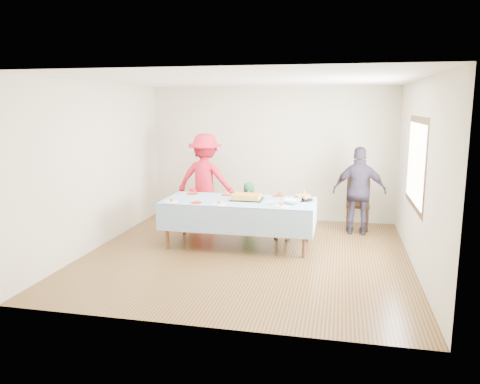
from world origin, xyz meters
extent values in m
plane|color=#432A13|center=(0.00, 0.00, 0.00)|extent=(5.00, 5.00, 0.00)
cube|color=beige|center=(0.00, 2.50, 1.35)|extent=(5.00, 0.04, 2.70)
cube|color=beige|center=(0.00, -2.50, 1.35)|extent=(5.00, 0.04, 2.70)
cube|color=beige|center=(-2.50, 0.00, 1.35)|extent=(0.04, 5.00, 2.70)
cube|color=beige|center=(2.50, 0.00, 1.35)|extent=(0.04, 5.00, 2.70)
cube|color=white|center=(0.00, 0.00, 2.70)|extent=(5.00, 5.00, 0.04)
cube|color=#472B16|center=(2.47, 0.20, 1.50)|extent=(0.03, 1.75, 1.35)
cylinder|color=#58321E|center=(-1.34, 0.05, 0.36)|extent=(0.06, 0.06, 0.73)
cylinder|color=#58321E|center=(0.90, 0.05, 0.36)|extent=(0.06, 0.06, 0.73)
cylinder|color=#58321E|center=(-1.34, 0.89, 0.36)|extent=(0.06, 0.06, 0.73)
cylinder|color=#58321E|center=(0.90, 0.89, 0.36)|extent=(0.06, 0.06, 0.73)
cube|color=#58321E|center=(-0.22, 0.47, 0.75)|extent=(2.40, 1.00, 0.04)
cube|color=silver|center=(-0.22, 0.47, 0.78)|extent=(2.50, 1.10, 0.01)
cube|color=black|center=(-0.10, 0.52, 0.79)|extent=(0.53, 0.40, 0.02)
cube|color=#DED054|center=(-0.10, 0.52, 0.83)|extent=(0.45, 0.33, 0.07)
cube|color=#AF7028|center=(-0.10, 0.52, 0.87)|extent=(0.45, 0.33, 0.01)
cylinder|color=black|center=(0.81, 0.69, 0.79)|extent=(0.34, 0.34, 0.02)
sphere|color=tan|center=(0.90, 0.69, 0.84)|extent=(0.09, 0.09, 0.09)
sphere|color=tan|center=(0.85, 0.77, 0.84)|extent=(0.09, 0.09, 0.09)
sphere|color=tan|center=(0.76, 0.77, 0.84)|extent=(0.09, 0.09, 0.09)
sphere|color=tan|center=(0.71, 0.69, 0.84)|extent=(0.09, 0.09, 0.09)
sphere|color=tan|center=(0.76, 0.61, 0.84)|extent=(0.09, 0.09, 0.09)
sphere|color=tan|center=(0.85, 0.61, 0.84)|extent=(0.09, 0.09, 0.09)
sphere|color=tan|center=(0.81, 0.69, 0.84)|extent=(0.09, 0.09, 0.09)
imported|color=silver|center=(0.67, 0.36, 0.82)|extent=(0.29, 0.29, 0.07)
cone|color=silver|center=(0.81, 0.93, 0.86)|extent=(0.09, 0.09, 0.15)
cylinder|color=red|center=(-1.15, 0.82, 0.79)|extent=(0.20, 0.20, 0.01)
cylinder|color=red|center=(-0.52, 0.84, 0.79)|extent=(0.19, 0.19, 0.01)
cylinder|color=red|center=(-0.09, 0.86, 0.79)|extent=(0.18, 0.18, 0.01)
cylinder|color=red|center=(0.37, 0.93, 0.79)|extent=(0.19, 0.19, 0.01)
cylinder|color=red|center=(-0.85, 0.10, 0.79)|extent=(0.18, 0.18, 0.01)
cylinder|color=white|center=(-1.26, 0.08, 0.79)|extent=(0.22, 0.22, 0.01)
cylinder|color=white|center=(-0.46, 0.07, 0.79)|extent=(0.22, 0.22, 0.01)
cylinder|color=white|center=(0.53, 0.13, 0.79)|extent=(0.24, 0.24, 0.01)
cylinder|color=black|center=(1.56, 1.81, 0.22)|extent=(0.04, 0.04, 0.44)
cylinder|color=black|center=(1.93, 1.80, 0.22)|extent=(0.04, 0.04, 0.44)
cylinder|color=black|center=(1.57, 2.18, 0.22)|extent=(0.04, 0.04, 0.44)
cylinder|color=black|center=(1.94, 2.17, 0.22)|extent=(0.04, 0.04, 0.44)
cube|color=black|center=(1.75, 1.99, 0.46)|extent=(0.44, 0.44, 0.05)
cube|color=black|center=(1.75, 2.19, 0.74)|extent=(0.43, 0.05, 0.51)
imported|color=red|center=(-1.33, 1.43, 0.39)|extent=(0.30, 0.21, 0.79)
imported|color=#246C3B|center=(-0.31, 1.73, 0.44)|extent=(0.46, 0.33, 0.88)
imported|color=tan|center=(0.40, 1.02, 0.42)|extent=(0.45, 0.37, 0.84)
imported|color=red|center=(-1.16, 1.66, 0.90)|extent=(1.20, 0.74, 1.80)
imported|color=#302939|center=(1.75, 1.63, 0.80)|extent=(0.94, 0.39, 1.60)
camera|label=1|loc=(1.40, -6.95, 2.33)|focal=35.00mm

